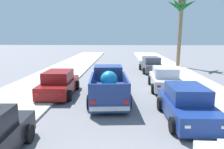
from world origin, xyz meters
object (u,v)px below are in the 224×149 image
(car_right_mid, at_px, (165,79))
(car_right_far, at_px, (187,104))
(car_left_far, at_px, (151,65))
(car_right_near, at_px, (59,84))
(palm_tree_right_fore, at_px, (181,13))
(pickup_truck, at_px, (108,86))

(car_right_mid, relative_size, car_right_far, 1.01)
(car_left_far, xyz_separation_m, car_right_far, (-0.18, -12.87, 0.00))
(car_right_near, height_order, palm_tree_right_fore, palm_tree_right_fore)
(car_right_mid, bearing_deg, pickup_truck, -142.87)
(car_right_mid, height_order, palm_tree_right_fore, palm_tree_right_fore)
(pickup_truck, bearing_deg, car_left_far, 69.39)
(car_right_far, bearing_deg, car_left_far, 89.22)
(pickup_truck, height_order, car_right_near, pickup_truck)
(car_right_near, height_order, car_left_far, same)
(car_right_far, bearing_deg, palm_tree_right_fore, 76.73)
(car_right_mid, xyz_separation_m, car_right_far, (-0.16, -5.70, 0.00))
(pickup_truck, distance_m, car_right_far, 4.59)
(car_right_near, xyz_separation_m, car_left_far, (6.93, 9.06, 0.00))
(car_right_far, relative_size, palm_tree_right_fore, 0.54)
(car_right_near, height_order, car_right_mid, same)
(car_right_near, distance_m, car_right_mid, 7.17)
(car_left_far, bearing_deg, car_right_far, -90.78)
(car_right_near, relative_size, car_right_far, 1.00)
(car_right_near, distance_m, car_left_far, 11.41)
(car_right_mid, height_order, car_right_far, same)
(pickup_truck, height_order, car_right_far, pickup_truck)
(car_left_far, relative_size, car_right_far, 1.01)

